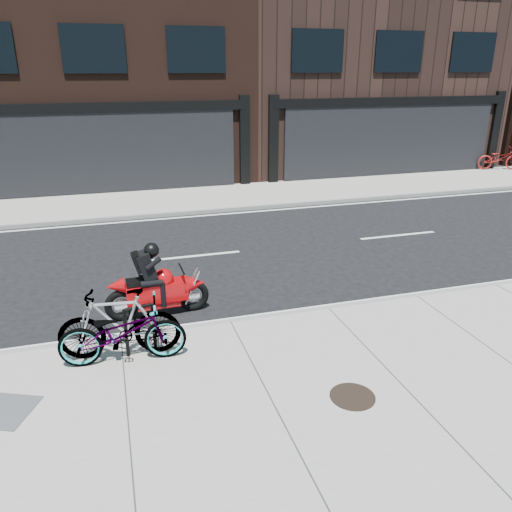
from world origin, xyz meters
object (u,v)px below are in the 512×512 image
object	(u,v)px
utility_grate	(4,411)
bike_rack	(140,325)
bicycle_rear	(119,324)
bicycle_front	(122,332)
manhole_cover	(352,396)
bicycle_far	(499,158)
motorcycle	(161,286)

from	to	relation	value
utility_grate	bike_rack	bearing A→B (deg)	27.53
bicycle_rear	bicycle_front	bearing A→B (deg)	17.58
bicycle_rear	manhole_cover	size ratio (longest dim) A/B	2.97
bicycle_far	manhole_cover	bearing A→B (deg)	149.22
bicycle_rear	bicycle_far	distance (m)	21.03
motorcycle	utility_grate	world-z (taller)	motorcycle
bicycle_front	motorcycle	size ratio (longest dim) A/B	0.98
manhole_cover	motorcycle	bearing A→B (deg)	122.26
bicycle_far	utility_grate	bearing A→B (deg)	138.99
bicycle_rear	bicycle_far	xyz separation A→B (m)	(17.54, 11.60, -0.07)
bicycle_front	motorcycle	bearing A→B (deg)	-20.55
bicycle_far	utility_grate	xyz separation A→B (m)	(-19.18, -12.62, -0.51)
bicycle_rear	manhole_cover	bearing A→B (deg)	63.13
bicycle_front	utility_grate	distance (m)	1.94
motorcycle	utility_grate	xyz separation A→B (m)	(-2.48, -2.57, -0.48)
bike_rack	bicycle_rear	size ratio (longest dim) A/B	0.44
bicycle_far	utility_grate	distance (m)	22.96
bicycle_rear	manhole_cover	world-z (taller)	bicycle_rear
bicycle_front	bicycle_rear	world-z (taller)	bicycle_rear
bicycle_far	utility_grate	world-z (taller)	bicycle_far
bike_rack	manhole_cover	size ratio (longest dim) A/B	1.32
bicycle_far	bike_rack	bearing A→B (deg)	139.61
bicycle_far	bicycle_rear	bearing A→B (deg)	139.12
bike_rack	bicycle_far	size ratio (longest dim) A/B	0.44
motorcycle	utility_grate	distance (m)	3.60
manhole_cover	bicycle_front	bearing A→B (deg)	148.39
bicycle_front	utility_grate	bearing A→B (deg)	120.90
bicycle_front	motorcycle	xyz separation A→B (m)	(0.81, 1.73, -0.04)
bike_rack	bicycle_front	world-z (taller)	bicycle_front
bike_rack	bicycle_far	distance (m)	20.76
motorcycle	bike_rack	bearing A→B (deg)	-110.36
bike_rack	bicycle_front	distance (m)	0.34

